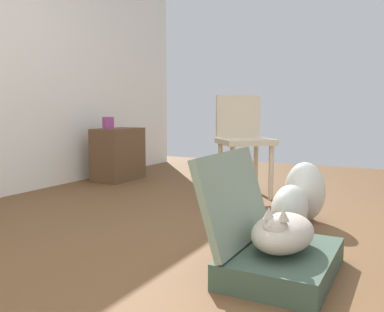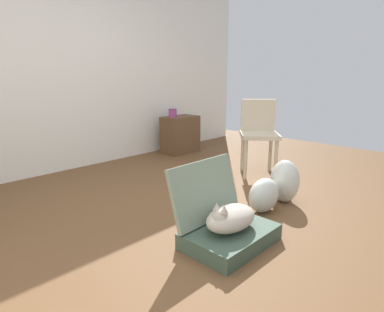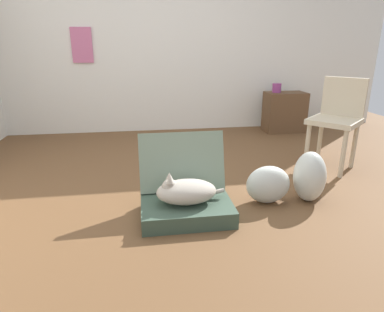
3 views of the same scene
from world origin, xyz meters
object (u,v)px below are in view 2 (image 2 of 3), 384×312
Objects in this scene: side_table at (180,134)px; chair at (259,132)px; plastic_bag_clear at (285,181)px; suitcase_base at (230,237)px; plastic_bag_white at (264,195)px; cat at (230,218)px; vase_tall at (173,113)px.

side_table is 0.63× the size of chair.
chair is (0.63, 0.71, 0.32)m from plastic_bag_clear.
chair reaches higher than plastic_bag_clear.
chair is (-0.13, -1.52, 0.24)m from side_table.
plastic_bag_white is (0.69, 0.15, 0.09)m from suitcase_base.
chair reaches higher than plastic_bag_white.
cat is 0.57× the size of chair.
plastic_bag_clear is 2.36m from side_table.
side_table is at bearing 53.04° from suitcase_base.
plastic_bag_clear is (0.34, -0.02, 0.05)m from plastic_bag_white.
vase_tall is at bearing 55.48° from suitcase_base.
cat is 0.71m from plastic_bag_white.
vase_tall is at bearing 139.64° from chair.
suitcase_base is 2.97m from side_table.
side_table reaches higher than plastic_bag_white.
vase_tall reaches higher than plastic_bag_white.
vase_tall is (1.64, 2.38, 0.58)m from suitcase_base.
suitcase_base is 5.24× the size of vase_tall.
vase_tall is 1.54m from chair.
chair is at bearing -89.38° from vase_tall.
chair is at bearing -94.73° from side_table.
plastic_bag_white is 2.48m from side_table.
side_table reaches higher than cat.
cat is at bearing -124.68° from vase_tall.
chair is (1.65, 0.84, 0.46)m from suitcase_base.
plastic_bag_white reaches higher than suitcase_base.
cat is at bearing -172.82° from plastic_bag_clear.
cat is at bearing 177.69° from suitcase_base.
suitcase_base is 1.86× the size of plastic_bag_white.
suitcase_base is 0.73× the size of chair.
plastic_bag_clear is (1.03, 0.13, 0.15)m from suitcase_base.
plastic_bag_clear is at bearing 7.26° from suitcase_base.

